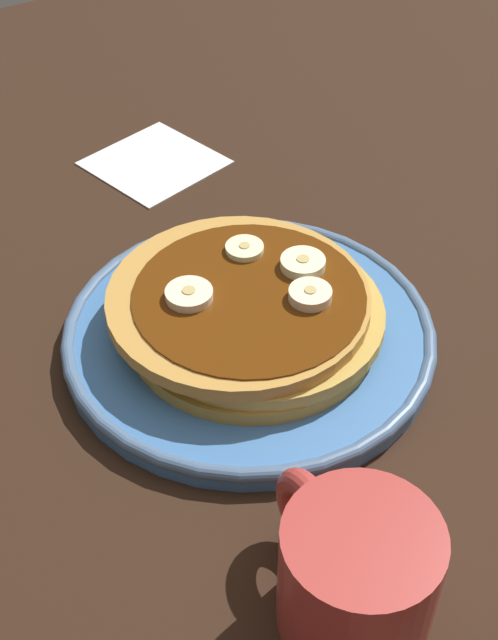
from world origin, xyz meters
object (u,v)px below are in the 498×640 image
Objects in this scene: pancake_stack at (251,312)px; napkin at (155,162)px; banana_slice_2 at (245,249)px; plate at (249,334)px; banana_slice_0 at (189,295)px; banana_slice_3 at (310,295)px; banana_slice_1 at (303,264)px; coffee_mug at (354,571)px.

pancake_stack is 27.20cm from napkin.
pancake_stack is 5.49cm from banana_slice_2.
banana_slice_0 is at bearing 64.35° from plate.
napkin is (26.51, -5.19, -3.10)cm from pancake_stack.
banana_slice_2 is at bearing -66.96° from banana_slice_0.
plate is at bearing -115.65° from banana_slice_0.
banana_slice_2 is 0.94× the size of banana_slice_3.
plate reaches higher than napkin.
coffee_mug is at bearing 152.52° from banana_slice_1.
napkin is (21.87, -2.90, -4.94)cm from banana_slice_2.
banana_slice_3 is at bearing -171.08° from banana_slice_2.
banana_slice_2 is at bearing 172.44° from napkin.
napkin is at bearing -7.56° from banana_slice_2.
banana_slice_1 is 26.33cm from napkin.
banana_slice_1 is (0.55, -5.04, 4.24)cm from plate.
banana_slice_2 is 7.31cm from banana_slice_3.
coffee_mug is at bearing 152.19° from banana_slice_3.
plate is 22.94cm from coffee_mug.
pancake_stack is (-0.13, -0.06, 2.26)cm from plate.
banana_slice_2 reaches higher than napkin.
pancake_stack is 6.77× the size of banana_slice_2.
pancake_stack is 5.40cm from banana_slice_1.
coffee_mug is at bearing 162.95° from pancake_stack.
banana_slice_0 is 6.77cm from banana_slice_2.
banana_slice_1 is 3.61cm from banana_slice_3.
plate is 2.27cm from pancake_stack.
banana_slice_2 is at bearing -18.74° from coffee_mug.
coffee_mug is at bearing 163.20° from plate.
banana_slice_0 is at bearing 63.19° from pancake_stack.
banana_slice_3 is (-7.22, -1.13, 0.15)cm from banana_slice_2.
banana_slice_0 is 0.31× the size of napkin.
plate is at bearing 52.12° from banana_slice_3.
plate is 8.93× the size of banana_slice_3.
plate is 6.54cm from banana_slice_2.
coffee_mug reaches higher than napkin.
banana_slice_2 is at bearing -27.40° from plate.
plate is 6.61cm from banana_slice_1.
pancake_stack is 1.82× the size of napkin.
banana_slice_1 is 0.31× the size of napkin.
pancake_stack is at bearing -17.05° from coffee_mug.
pancake_stack is at bearing 52.99° from banana_slice_3.
coffee_mug is at bearing 161.26° from banana_slice_2.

